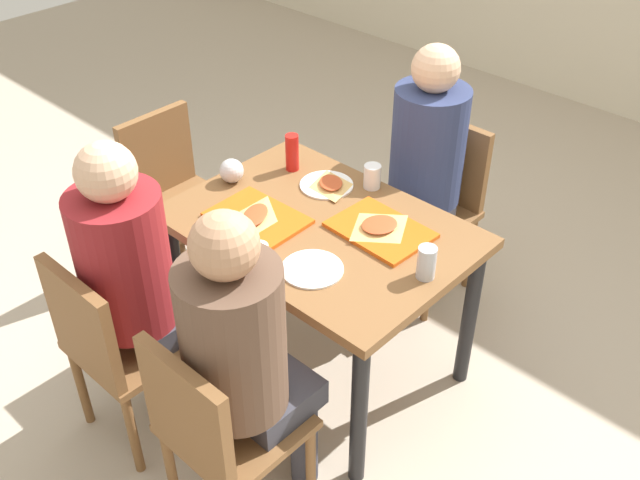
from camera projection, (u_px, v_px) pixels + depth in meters
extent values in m
cube|color=#B7A893|center=(320.00, 362.00, 3.21)|extent=(10.00, 10.00, 0.02)
cube|color=brown|center=(320.00, 229.00, 2.78)|extent=(1.12, 0.80, 0.04)
cylinder|color=black|center=(178.00, 286.00, 3.07)|extent=(0.06, 0.06, 0.69)
cylinder|color=black|center=(359.00, 414.00, 2.52)|extent=(0.06, 0.06, 0.69)
cylinder|color=black|center=(292.00, 219.00, 3.47)|extent=(0.06, 0.06, 0.69)
cylinder|color=black|center=(469.00, 317.00, 2.92)|extent=(0.06, 0.06, 0.69)
cube|color=brown|center=(135.00, 343.00, 2.70)|extent=(0.40, 0.40, 0.03)
cube|color=brown|center=(81.00, 325.00, 2.46)|extent=(0.38, 0.04, 0.40)
cylinder|color=brown|center=(153.00, 340.00, 3.02)|extent=(0.04, 0.04, 0.40)
cylinder|color=brown|center=(206.00, 382.00, 2.83)|extent=(0.04, 0.04, 0.40)
cylinder|color=brown|center=(81.00, 385.00, 2.82)|extent=(0.04, 0.04, 0.40)
cylinder|color=brown|center=(133.00, 434.00, 2.63)|extent=(0.04, 0.04, 0.40)
cube|color=brown|center=(237.00, 426.00, 2.39)|extent=(0.40, 0.40, 0.03)
cube|color=brown|center=(186.00, 414.00, 2.15)|extent=(0.38, 0.04, 0.40)
cylinder|color=brown|center=(244.00, 412.00, 2.71)|extent=(0.04, 0.04, 0.40)
cylinder|color=brown|center=(311.00, 465.00, 2.52)|extent=(0.04, 0.04, 0.40)
cylinder|color=brown|center=(171.00, 469.00, 2.51)|extent=(0.04, 0.04, 0.40)
cube|color=brown|center=(424.00, 216.00, 3.36)|extent=(0.40, 0.40, 0.03)
cube|color=brown|center=(451.00, 161.00, 3.34)|extent=(0.38, 0.04, 0.40)
cylinder|color=brown|center=(427.00, 286.00, 3.30)|extent=(0.04, 0.04, 0.40)
cylinder|color=brown|center=(370.00, 254.00, 3.49)|extent=(0.04, 0.04, 0.40)
cylinder|color=brown|center=(470.00, 252.00, 3.50)|extent=(0.04, 0.04, 0.40)
cylinder|color=brown|center=(413.00, 224.00, 3.69)|extent=(0.04, 0.04, 0.40)
cube|color=brown|center=(186.00, 206.00, 3.43)|extent=(0.40, 0.40, 0.03)
cube|color=brown|center=(157.00, 153.00, 3.40)|extent=(0.04, 0.38, 0.40)
cylinder|color=brown|center=(240.00, 243.00, 3.56)|extent=(0.04, 0.04, 0.40)
cylinder|color=brown|center=(185.00, 275.00, 3.36)|extent=(0.04, 0.04, 0.40)
cylinder|color=brown|center=(196.00, 216.00, 3.75)|extent=(0.04, 0.04, 0.40)
cylinder|color=brown|center=(141.00, 245.00, 3.55)|extent=(0.04, 0.04, 0.40)
cylinder|color=#383842|center=(178.00, 340.00, 2.99)|extent=(0.10, 0.10, 0.43)
cylinder|color=#383842|center=(203.00, 360.00, 2.91)|extent=(0.10, 0.10, 0.43)
cube|color=#383842|center=(161.00, 313.00, 2.73)|extent=(0.32, 0.28, 0.10)
cylinder|color=maroon|center=(124.00, 260.00, 2.49)|extent=(0.32, 0.32, 0.52)
sphere|color=#DBAD89|center=(106.00, 172.00, 2.28)|extent=(0.20, 0.20, 0.20)
cylinder|color=#383842|center=(273.00, 413.00, 2.69)|extent=(0.10, 0.10, 0.43)
cylinder|color=#383842|center=(304.00, 438.00, 2.60)|extent=(0.10, 0.10, 0.43)
cube|color=#383842|center=(265.00, 390.00, 2.43)|extent=(0.32, 0.28, 0.10)
cylinder|color=brown|center=(233.00, 340.00, 2.18)|extent=(0.32, 0.32, 0.52)
sphere|color=tan|center=(224.00, 246.00, 1.97)|extent=(0.20, 0.20, 0.20)
cylinder|color=#383842|center=(404.00, 280.00, 3.30)|extent=(0.10, 0.10, 0.43)
cylinder|color=#383842|center=(376.00, 265.00, 3.39)|extent=(0.10, 0.10, 0.43)
cube|color=#383842|center=(407.00, 216.00, 3.25)|extent=(0.32, 0.28, 0.10)
cylinder|color=navy|center=(428.00, 146.00, 3.13)|extent=(0.32, 0.32, 0.52)
sphere|color=#DBAD89|center=(436.00, 68.00, 2.92)|extent=(0.20, 0.20, 0.20)
cube|color=#D85914|center=(257.00, 218.00, 2.79)|extent=(0.37, 0.27, 0.02)
cube|color=#D85914|center=(380.00, 230.00, 2.73)|extent=(0.37, 0.28, 0.02)
cylinder|color=white|center=(327.00, 185.00, 2.99)|extent=(0.22, 0.22, 0.01)
cylinder|color=white|center=(312.00, 269.00, 2.54)|extent=(0.22, 0.22, 0.01)
pyramid|color=#DBAD60|center=(255.00, 217.00, 2.77)|extent=(0.22, 0.26, 0.01)
ellipsoid|color=#B74723|center=(255.00, 215.00, 2.76)|extent=(0.16, 0.18, 0.01)
pyramid|color=#DBAD60|center=(379.00, 227.00, 2.72)|extent=(0.21, 0.23, 0.01)
ellipsoid|color=#B74723|center=(379.00, 224.00, 2.71)|extent=(0.15, 0.16, 0.01)
pyramid|color=#DBAD60|center=(331.00, 185.00, 2.97)|extent=(0.22, 0.22, 0.01)
ellipsoid|color=#B74723|center=(331.00, 183.00, 2.97)|extent=(0.16, 0.15, 0.01)
cylinder|color=white|center=(372.00, 176.00, 2.95)|extent=(0.07, 0.07, 0.10)
cylinder|color=white|center=(259.00, 257.00, 2.52)|extent=(0.07, 0.07, 0.10)
cylinder|color=#B7BCC6|center=(426.00, 263.00, 2.48)|extent=(0.07, 0.07, 0.12)
cylinder|color=red|center=(292.00, 152.00, 3.05)|extent=(0.06, 0.06, 0.16)
sphere|color=silver|center=(232.00, 171.00, 2.99)|extent=(0.10, 0.10, 0.10)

